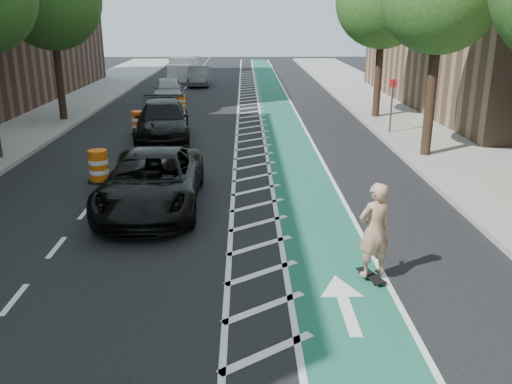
{
  "coord_description": "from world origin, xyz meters",
  "views": [
    {
      "loc": [
        1.16,
        -11.55,
        5.1
      ],
      "look_at": [
        1.42,
        0.67,
        1.1
      ],
      "focal_mm": 38.0,
      "sensor_mm": 36.0,
      "label": 1
    }
  ],
  "objects_px": {
    "barrel_a": "(99,167)",
    "suv_far": "(163,121)",
    "suv_near": "(152,181)",
    "skateboarder": "(374,230)"
  },
  "relations": [
    {
      "from": "skateboarder",
      "to": "suv_far",
      "type": "height_order",
      "value": "skateboarder"
    },
    {
      "from": "skateboarder",
      "to": "barrel_a",
      "type": "distance_m",
      "value": 10.05
    },
    {
      "from": "suv_far",
      "to": "barrel_a",
      "type": "relative_size",
      "value": 5.34
    },
    {
      "from": "skateboarder",
      "to": "barrel_a",
      "type": "relative_size",
      "value": 1.89
    },
    {
      "from": "suv_near",
      "to": "suv_far",
      "type": "bearing_deg",
      "value": 95.11
    },
    {
      "from": "suv_near",
      "to": "barrel_a",
      "type": "relative_size",
      "value": 5.4
    },
    {
      "from": "suv_near",
      "to": "suv_far",
      "type": "distance_m",
      "value": 8.81
    },
    {
      "from": "skateboarder",
      "to": "barrel_a",
      "type": "height_order",
      "value": "skateboarder"
    },
    {
      "from": "barrel_a",
      "to": "suv_far",
      "type": "bearing_deg",
      "value": 79.33
    },
    {
      "from": "suv_far",
      "to": "barrel_a",
      "type": "distance_m",
      "value": 6.33
    }
  ]
}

